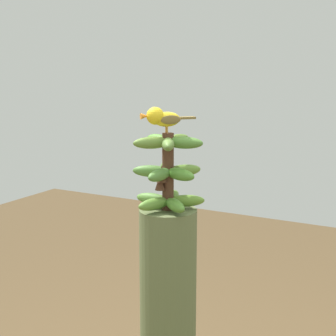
{
  "coord_description": "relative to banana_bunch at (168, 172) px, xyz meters",
  "views": [
    {
      "loc": [
        0.89,
        -1.63,
        1.68
      ],
      "look_at": [
        0.0,
        0.0,
        1.33
      ],
      "focal_mm": 57.29,
      "sensor_mm": 36.0,
      "label": 1
    }
  ],
  "objects": [
    {
      "name": "banana_bunch",
      "position": [
        0.0,
        0.0,
        0.0
      ],
      "size": [
        0.26,
        0.26,
        0.28
      ],
      "color": "#4C2D1E",
      "rests_on": "banana_tree"
    },
    {
      "name": "perched_bird",
      "position": [
        -0.02,
        -0.01,
        0.19
      ],
      "size": [
        0.15,
        0.16,
        0.09
      ],
      "color": "#C68933",
      "rests_on": "banana_bunch"
    }
  ]
}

